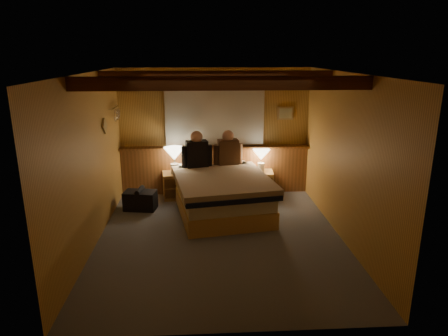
{
  "coord_description": "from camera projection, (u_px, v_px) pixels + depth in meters",
  "views": [
    {
      "loc": [
        -0.26,
        -5.42,
        2.66
      ],
      "look_at": [
        0.08,
        0.4,
        0.97
      ],
      "focal_mm": 32.0,
      "sensor_mm": 36.0,
      "label": 1
    }
  ],
  "objects": [
    {
      "name": "wall_left",
      "position": [
        90.0,
        162.0,
        5.51
      ],
      "size": [
        0.0,
        4.2,
        4.2
      ],
      "primitive_type": "plane",
      "rotation": [
        1.57,
        0.0,
        1.57
      ],
      "color": "gold",
      "rests_on": "floor"
    },
    {
      "name": "floor",
      "position": [
        220.0,
        238.0,
        5.95
      ],
      "size": [
        4.2,
        4.2,
        0.0
      ],
      "primitive_type": "plane",
      "color": "#585C68",
      "rests_on": "ground"
    },
    {
      "name": "wall_front",
      "position": [
        231.0,
        221.0,
        3.6
      ],
      "size": [
        3.6,
        0.0,
        3.6
      ],
      "primitive_type": "plane",
      "rotation": [
        -1.57,
        0.0,
        0.0
      ],
      "color": "gold",
      "rests_on": "floor"
    },
    {
      "name": "lamp_left",
      "position": [
        174.0,
        155.0,
        7.34
      ],
      "size": [
        0.38,
        0.38,
        0.5
      ],
      "color": "silver",
      "rests_on": "nightstand_left"
    },
    {
      "name": "nightstand_left",
      "position": [
        175.0,
        185.0,
        7.54
      ],
      "size": [
        0.5,
        0.46,
        0.49
      ],
      "rotation": [
        0.0,
        0.0,
        0.13
      ],
      "color": "tan",
      "rests_on": "floor"
    },
    {
      "name": "nightstand_right",
      "position": [
        261.0,
        184.0,
        7.63
      ],
      "size": [
        0.47,
        0.43,
        0.49
      ],
      "rotation": [
        0.0,
        0.0,
        -0.07
      ],
      "color": "tan",
      "rests_on": "floor"
    },
    {
      "name": "wainscot",
      "position": [
        215.0,
        169.0,
        7.77
      ],
      "size": [
        3.6,
        0.23,
        0.94
      ],
      "color": "brown",
      "rests_on": "wall_back"
    },
    {
      "name": "ceiling_beams",
      "position": [
        219.0,
        79.0,
        5.45
      ],
      "size": [
        3.6,
        1.65,
        0.16
      ],
      "color": "#4C2813",
      "rests_on": "ceiling"
    },
    {
      "name": "bed",
      "position": [
        221.0,
        193.0,
        6.83
      ],
      "size": [
        1.79,
        2.16,
        0.66
      ],
      "rotation": [
        0.0,
        0.0,
        0.17
      ],
      "color": "tan",
      "rests_on": "floor"
    },
    {
      "name": "framed_print",
      "position": [
        285.0,
        113.0,
        7.59
      ],
      "size": [
        0.3,
        0.04,
        0.25
      ],
      "color": "#A58952",
      "rests_on": "wall_back"
    },
    {
      "name": "ceiling",
      "position": [
        220.0,
        73.0,
        5.28
      ],
      "size": [
        4.2,
        4.2,
        0.0
      ],
      "primitive_type": "plane",
      "rotation": [
        3.14,
        0.0,
        0.0
      ],
      "color": "#B88445",
      "rests_on": "wall_back"
    },
    {
      "name": "person_right",
      "position": [
        228.0,
        150.0,
        7.38
      ],
      "size": [
        0.54,
        0.27,
        0.66
      ],
      "rotation": [
        0.0,
        0.0,
        0.15
      ],
      "color": "#4E311F",
      "rests_on": "bed"
    },
    {
      "name": "coat_rail",
      "position": [
        116.0,
        112.0,
        6.9
      ],
      "size": [
        0.05,
        0.55,
        0.24
      ],
      "color": "silver",
      "rests_on": "wall_left"
    },
    {
      "name": "curtain_window",
      "position": [
        215.0,
        116.0,
        7.47
      ],
      "size": [
        2.18,
        0.09,
        1.11
      ],
      "color": "#4C2813",
      "rests_on": "wall_back"
    },
    {
      "name": "wall_right",
      "position": [
        345.0,
        158.0,
        5.72
      ],
      "size": [
        0.0,
        4.2,
        4.2
      ],
      "primitive_type": "plane",
      "rotation": [
        1.57,
        0.0,
        -1.57
      ],
      "color": "gold",
      "rests_on": "floor"
    },
    {
      "name": "person_left",
      "position": [
        197.0,
        152.0,
        7.2
      ],
      "size": [
        0.55,
        0.29,
        0.68
      ],
      "rotation": [
        0.0,
        0.0,
        0.2
      ],
      "color": "black",
      "rests_on": "bed"
    },
    {
      "name": "wall_back",
      "position": [
        215.0,
        132.0,
        7.63
      ],
      "size": [
        3.6,
        0.0,
        3.6
      ],
      "primitive_type": "plane",
      "rotation": [
        1.57,
        0.0,
        0.0
      ],
      "color": "gold",
      "rests_on": "floor"
    },
    {
      "name": "duffel_bag",
      "position": [
        140.0,
        200.0,
        7.0
      ],
      "size": [
        0.59,
        0.41,
        0.39
      ],
      "rotation": [
        0.0,
        0.0,
        -0.16
      ],
      "color": "black",
      "rests_on": "floor"
    },
    {
      "name": "lamp_right",
      "position": [
        261.0,
        156.0,
        7.5
      ],
      "size": [
        0.33,
        0.33,
        0.43
      ],
      "color": "silver",
      "rests_on": "nightstand_right"
    }
  ]
}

